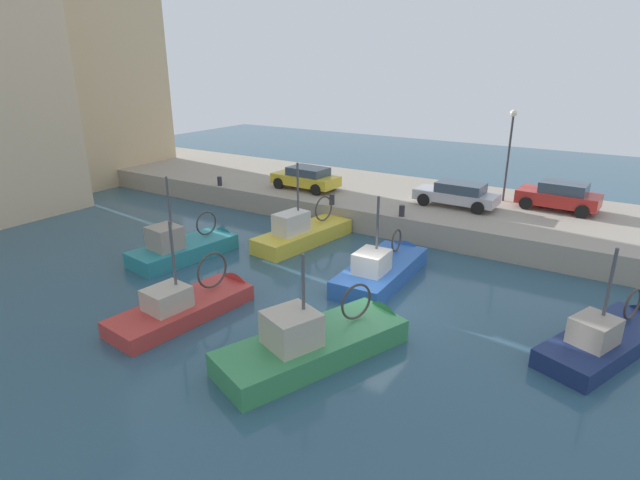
% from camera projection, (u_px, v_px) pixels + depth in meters
% --- Properties ---
extents(water_surface, '(80.00, 80.00, 0.00)m').
position_uv_depth(water_surface, '(368.00, 306.00, 18.40)').
color(water_surface, '#2D5166').
rests_on(water_surface, ground).
extents(quay_wall, '(9.00, 56.00, 1.20)m').
position_uv_depth(quay_wall, '(466.00, 214.00, 27.33)').
color(quay_wall, '#9E9384').
rests_on(quay_wall, ground).
extents(fishing_boat_green, '(6.98, 4.25, 4.34)m').
position_uv_depth(fishing_boat_green, '(323.00, 349.00, 15.40)').
color(fishing_boat_green, '#388951').
rests_on(fishing_boat_green, ground).
extents(fishing_boat_teal, '(5.80, 2.66, 4.68)m').
position_uv_depth(fishing_boat_teal, '(190.00, 253.00, 23.07)').
color(fishing_boat_teal, teal).
rests_on(fishing_boat_teal, ground).
extents(fishing_boat_red, '(6.04, 2.54, 4.37)m').
position_uv_depth(fishing_boat_red, '(193.00, 310.00, 17.89)').
color(fishing_boat_red, '#BC3833').
rests_on(fishing_boat_red, ground).
extents(fishing_boat_navy, '(6.19, 3.74, 4.25)m').
position_uv_depth(fishing_boat_navy, '(609.00, 344.00, 15.73)').
color(fishing_boat_navy, navy).
rests_on(fishing_boat_navy, ground).
extents(fishing_boat_yellow, '(6.45, 2.62, 4.79)m').
position_uv_depth(fishing_boat_yellow, '(307.00, 239.00, 24.88)').
color(fishing_boat_yellow, gold).
rests_on(fishing_boat_yellow, ground).
extents(fishing_boat_blue, '(6.18, 2.31, 4.55)m').
position_uv_depth(fishing_boat_blue, '(385.00, 275.00, 20.82)').
color(fishing_boat_blue, '#2D60B7').
rests_on(fishing_boat_blue, ground).
extents(parked_car_silver, '(1.94, 4.25, 1.27)m').
position_uv_depth(parked_car_silver, '(457.00, 194.00, 26.30)').
color(parked_car_silver, '#B7B7BC').
rests_on(parked_car_silver, quay_wall).
extents(parked_car_red, '(2.21, 3.96, 1.44)m').
position_uv_depth(parked_car_red, '(560.00, 195.00, 25.71)').
color(parked_car_red, red).
rests_on(parked_car_red, quay_wall).
extents(parked_car_yellow, '(2.09, 4.11, 1.32)m').
position_uv_depth(parked_car_yellow, '(306.00, 178.00, 29.82)').
color(parked_car_yellow, gold).
rests_on(parked_car_yellow, quay_wall).
extents(mooring_bollard_south, '(0.28, 0.28, 0.55)m').
position_uv_depth(mooring_bollard_south, '(402.00, 211.00, 24.75)').
color(mooring_bollard_south, '#2D2D33').
rests_on(mooring_bollard_south, quay_wall).
extents(mooring_bollard_mid, '(0.28, 0.28, 0.55)m').
position_uv_depth(mooring_bollard_mid, '(332.00, 199.00, 26.78)').
color(mooring_bollard_mid, '#2D2D33').
rests_on(mooring_bollard_mid, quay_wall).
extents(mooring_bollard_north, '(0.28, 0.28, 0.55)m').
position_uv_depth(mooring_bollard_north, '(220.00, 181.00, 30.82)').
color(mooring_bollard_north, '#2D2D33').
rests_on(mooring_bollard_north, quay_wall).
extents(quay_streetlamp, '(0.36, 0.36, 4.83)m').
position_uv_depth(quay_streetlamp, '(510.00, 141.00, 26.49)').
color(quay_streetlamp, '#38383D').
rests_on(quay_streetlamp, quay_wall).
extents(waterfront_building_central, '(8.33, 7.84, 15.86)m').
position_uv_depth(waterfront_building_central, '(88.00, 67.00, 36.11)').
color(waterfront_building_central, '#D1B284').
rests_on(waterfront_building_central, ground).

